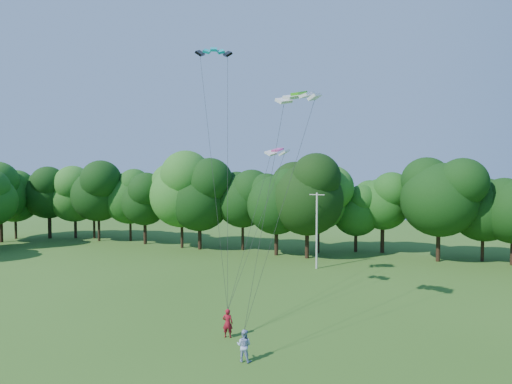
% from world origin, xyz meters
% --- Properties ---
extents(utility_pole, '(1.69, 0.28, 8.45)m').
position_xyz_m(utility_pole, '(4.26, 27.32, 4.34)').
color(utility_pole, '#B7B9AF').
rests_on(utility_pole, ground).
extents(kite_flyer_left, '(0.74, 0.54, 1.86)m').
position_xyz_m(kite_flyer_left, '(1.66, 6.91, 0.93)').
color(kite_flyer_left, maroon).
rests_on(kite_flyer_left, ground).
extents(kite_flyer_right, '(0.91, 0.73, 1.80)m').
position_xyz_m(kite_flyer_right, '(3.74, 4.13, 0.90)').
color(kite_flyer_right, '#9EADDB').
rests_on(kite_flyer_right, ground).
extents(kite_teal, '(3.04, 2.19, 0.67)m').
position_xyz_m(kite_teal, '(-2.13, 13.70, 20.61)').
color(kite_teal, '#059EA9').
rests_on(kite_teal, ground).
extents(kite_green, '(3.15, 2.14, 0.49)m').
position_xyz_m(kite_green, '(5.72, 9.57, 15.82)').
color(kite_green, green).
rests_on(kite_green, ground).
extents(kite_pink, '(2.16, 1.52, 0.37)m').
position_xyz_m(kite_pink, '(2.90, 14.92, 12.48)').
color(kite_pink, '#D83C94').
rests_on(kite_pink, ground).
extents(tree_back_west, '(7.84, 7.84, 11.40)m').
position_xyz_m(tree_back_west, '(-33.62, 37.33, 7.12)').
color(tree_back_west, '#332114').
rests_on(tree_back_west, ground).
extents(tree_back_center, '(9.81, 9.81, 14.27)m').
position_xyz_m(tree_back_center, '(2.27, 32.47, 8.91)').
color(tree_back_center, '#301D12').
rests_on(tree_back_center, ground).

